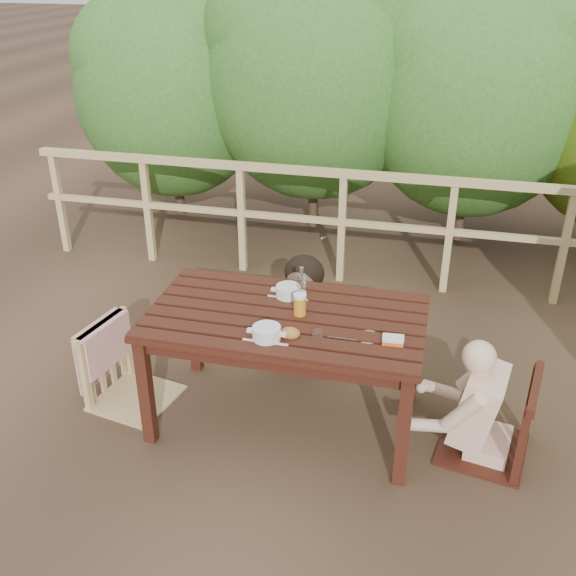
% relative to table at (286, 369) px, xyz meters
% --- Properties ---
extents(ground, '(60.00, 60.00, 0.00)m').
position_rel_table_xyz_m(ground, '(0.00, 0.00, -0.37)').
color(ground, brown).
rests_on(ground, ground).
extents(table, '(1.60, 0.90, 0.74)m').
position_rel_table_xyz_m(table, '(0.00, 0.00, 0.00)').
color(table, black).
rests_on(table, ground).
extents(chair_left, '(0.58, 0.58, 0.99)m').
position_rel_table_xyz_m(chair_left, '(-1.00, -0.05, 0.12)').
color(chair_left, tan).
rests_on(chair_left, ground).
extents(chair_far, '(0.48, 0.48, 0.86)m').
position_rel_table_xyz_m(chair_far, '(-0.02, 0.81, 0.06)').
color(chair_far, black).
rests_on(chair_far, ground).
extents(chair_right, '(0.59, 0.59, 1.01)m').
position_rel_table_xyz_m(chair_right, '(1.20, -0.01, 0.14)').
color(chair_right, black).
rests_on(chair_right, ground).
extents(woman, '(0.57, 0.67, 1.24)m').
position_rel_table_xyz_m(woman, '(-0.02, 0.83, 0.25)').
color(woman, black).
rests_on(woman, ground).
extents(diner_right, '(0.66, 0.58, 1.18)m').
position_rel_table_xyz_m(diner_right, '(1.23, -0.01, 0.22)').
color(diner_right, beige).
rests_on(diner_right, ground).
extents(railing, '(5.60, 0.10, 1.01)m').
position_rel_table_xyz_m(railing, '(0.00, 2.00, 0.13)').
color(railing, tan).
rests_on(railing, ground).
extents(hedge_row, '(6.60, 1.60, 3.80)m').
position_rel_table_xyz_m(hedge_row, '(0.40, 3.20, 1.53)').
color(hedge_row, '#305D22').
rests_on(hedge_row, ground).
extents(soup_near, '(0.26, 0.26, 0.09)m').
position_rel_table_xyz_m(soup_near, '(-0.04, -0.28, 0.41)').
color(soup_near, silver).
rests_on(soup_near, table).
extents(soup_far, '(0.25, 0.25, 0.08)m').
position_rel_table_xyz_m(soup_far, '(-0.04, 0.21, 0.41)').
color(soup_far, white).
rests_on(soup_far, table).
extents(bread_roll, '(0.11, 0.08, 0.07)m').
position_rel_table_xyz_m(bread_roll, '(0.08, -0.23, 0.40)').
color(bread_roll, '#AA7537').
rests_on(bread_roll, table).
extents(beer_glass, '(0.08, 0.08, 0.14)m').
position_rel_table_xyz_m(beer_glass, '(0.08, 0.01, 0.44)').
color(beer_glass, gold).
rests_on(beer_glass, table).
extents(bottle, '(0.06, 0.06, 0.23)m').
position_rel_table_xyz_m(bottle, '(0.05, 0.19, 0.49)').
color(bottle, silver).
rests_on(bottle, table).
extents(tumbler, '(0.06, 0.06, 0.07)m').
position_rel_table_xyz_m(tumbler, '(0.23, -0.24, 0.41)').
color(tumbler, white).
rests_on(tumbler, table).
extents(butter_tub, '(0.12, 0.09, 0.05)m').
position_rel_table_xyz_m(butter_tub, '(0.63, -0.17, 0.40)').
color(butter_tub, white).
rests_on(butter_tub, table).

